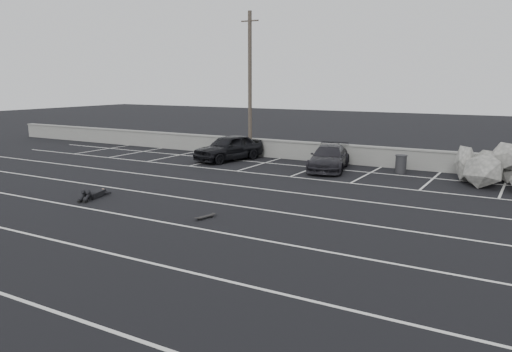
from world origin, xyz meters
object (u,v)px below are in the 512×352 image
Objects in this scene: riprap_pile at (510,171)px; person at (97,191)px; car_right at (329,158)px; utility_pole at (250,85)px; car_left at (229,148)px; skateboard at (205,217)px; trash_bin at (401,164)px.

riprap_pile is 2.23× the size of person.
riprap_pile is (8.29, 0.21, 0.01)m from car_right.
car_right is 11.66m from person.
person is at bearing -90.56° from utility_pole.
car_left is 6.12m from car_right.
skateboard is at bearing -22.74° from person.
car_right is 10.67m from skateboard.
car_right is 1.83× the size of person.
skateboard is at bearing -65.79° from utility_pole.
riprap_pile is at bearing 15.38° from car_left.
riprap_pile is at bearing -5.35° from utility_pole.
riprap_pile is (13.87, -1.30, -3.60)m from utility_pole.
car_right is (6.12, -0.04, -0.11)m from car_left.
utility_pole is (0.54, 1.47, 3.50)m from car_left.
car_right is at bearing -178.53° from riprap_pile.
utility_pole reaches higher than car_left.
car_left reaches higher than skateboard.
riprap_pile is at bearing -8.47° from trash_bin.
utility_pole is (-5.58, 1.51, 3.61)m from car_right.
riprap_pile is 13.74m from skateboard.
car_left is 10.23m from person.
car_left is 6.14× the size of skateboard.
riprap_pile reaches higher than trash_bin.
utility_pole is at bearing 151.71° from car_right.
utility_pole is 9.78m from trash_bin.
riprap_pile is 17.42m from person.
car_right is 4.77× the size of trash_bin.
car_right is at bearing 104.28° from skateboard.
trash_bin is 12.12m from skateboard.
skateboard is (5.58, -0.49, -0.16)m from person.
trash_bin is at bearing 87.94° from skateboard.
utility_pole reaches higher than trash_bin.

